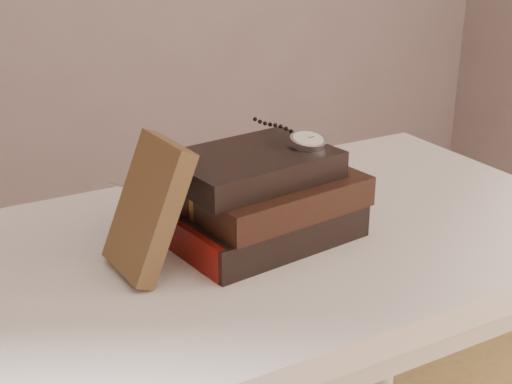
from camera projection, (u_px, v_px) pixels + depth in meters
table at (278, 284)px, 1.14m from camera, size 1.00×0.60×0.75m
book_stack at (263, 199)px, 1.06m from camera, size 0.29×0.21×0.13m
journal at (148, 208)px, 0.96m from camera, size 0.11×0.12×0.18m
pocket_watch at (306, 140)px, 1.06m from camera, size 0.06×0.16×0.02m
eyeglasses at (175, 186)px, 1.07m from camera, size 0.13×0.14×0.05m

